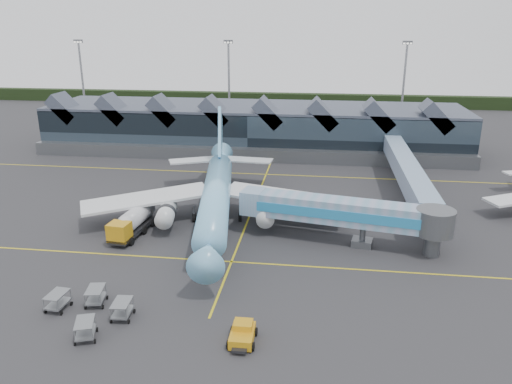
# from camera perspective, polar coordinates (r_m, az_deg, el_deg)

# --- Properties ---
(ground) EXTENTS (260.00, 260.00, 0.00)m
(ground) POSITION_cam_1_polar(r_m,az_deg,el_deg) (66.55, -1.58, -4.90)
(ground) COLOR #2A2A2C
(ground) RESTS_ON ground
(taxi_stripes) EXTENTS (120.00, 60.00, 0.01)m
(taxi_stripes) POSITION_cam_1_polar(r_m,az_deg,el_deg) (75.71, -0.39, -1.87)
(taxi_stripes) COLOR gold
(taxi_stripes) RESTS_ON ground
(tree_line_far) EXTENTS (260.00, 4.00, 4.00)m
(tree_line_far) POSITION_cam_1_polar(r_m,az_deg,el_deg) (172.20, 4.31, 10.52)
(tree_line_far) COLOR black
(tree_line_far) RESTS_ON ground
(terminal) EXTENTS (90.00, 22.25, 12.52)m
(terminal) POSITION_cam_1_polar(r_m,az_deg,el_deg) (110.69, -0.30, 7.43)
(terminal) COLOR black
(terminal) RESTS_ON ground
(light_masts) EXTENTS (132.40, 42.56, 22.45)m
(light_masts) POSITION_cam_1_polar(r_m,az_deg,el_deg) (124.25, 12.97, 11.77)
(light_masts) COLOR gray
(light_masts) RESTS_ON ground
(main_airliner) EXTENTS (37.61, 43.70, 14.06)m
(main_airliner) POSITION_cam_1_polar(r_m,az_deg,el_deg) (69.94, -4.54, -0.11)
(main_airliner) COLOR #76C9EF
(main_airliner) RESTS_ON ground
(jet_bridge) EXTENTS (26.29, 8.51, 6.02)m
(jet_bridge) POSITION_cam_1_polar(r_m,az_deg,el_deg) (63.19, 11.22, -2.51)
(jet_bridge) COLOR #6C98B4
(jet_bridge) RESTS_ON ground
(fuel_truck) EXTENTS (3.77, 10.29, 3.42)m
(fuel_truck) POSITION_cam_1_polar(r_m,az_deg,el_deg) (68.06, -13.80, -3.16)
(fuel_truck) COLOR black
(fuel_truck) RESTS_ON ground
(pushback_tug) EXTENTS (2.44, 3.81, 1.66)m
(pushback_tug) POSITION_cam_1_polar(r_m,az_deg,el_deg) (45.67, -1.56, -15.93)
(pushback_tug) COLOR #C78A12
(pushback_tug) RESTS_ON ground
(baggage_carts) EXTENTS (8.62, 8.35, 1.74)m
(baggage_carts) POSITION_cam_1_polar(r_m,az_deg,el_deg) (51.28, -18.41, -12.44)
(baggage_carts) COLOR gray
(baggage_carts) RESTS_ON ground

